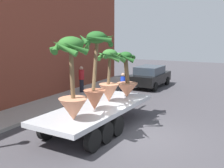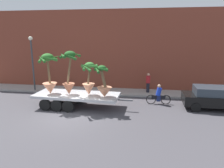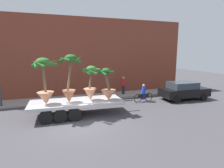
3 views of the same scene
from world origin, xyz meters
TOP-DOWN VIEW (x-y plane):
  - ground_plane at (0.00, 0.00)m, footprint 60.00×60.00m
  - sidewalk at (0.00, 6.10)m, footprint 24.00×2.20m
  - building_facade at (0.00, 7.80)m, footprint 24.00×1.20m
  - flatbed_trailer at (-0.25, 1.83)m, footprint 7.05×2.53m
  - potted_palm_rear at (-0.40, 1.66)m, footprint 1.46×1.56m
  - potted_palm_middle at (0.95, 1.77)m, footprint 1.32×1.28m
  - potted_palm_front at (-1.90, 1.66)m, footprint 1.62×1.77m
  - potted_palm_extra at (2.05, 1.44)m, footprint 1.23×1.08m
  - cyclist at (5.86, 3.42)m, footprint 1.84×0.37m
  - parked_car at (9.57, 2.93)m, footprint 4.27×2.06m
  - pedestrian_near_gate at (5.11, 6.08)m, footprint 0.36×0.36m

SIDE VIEW (x-z plane):
  - ground_plane at x=0.00m, z-range 0.00..0.00m
  - sidewalk at x=0.00m, z-range 0.00..0.15m
  - cyclist at x=5.86m, z-range -0.10..1.44m
  - flatbed_trailer at x=-0.25m, z-range 0.27..1.25m
  - parked_car at x=9.57m, z-range 0.04..1.62m
  - pedestrian_near_gate at x=5.11m, z-range 0.19..1.90m
  - potted_palm_extra at x=2.05m, z-range 0.69..2.84m
  - potted_palm_middle at x=0.95m, z-range 0.90..3.21m
  - potted_palm_front at x=-1.90m, z-range 0.91..3.78m
  - potted_palm_rear at x=-0.40m, z-range 0.94..4.00m
  - building_facade at x=0.00m, z-range 0.00..7.35m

